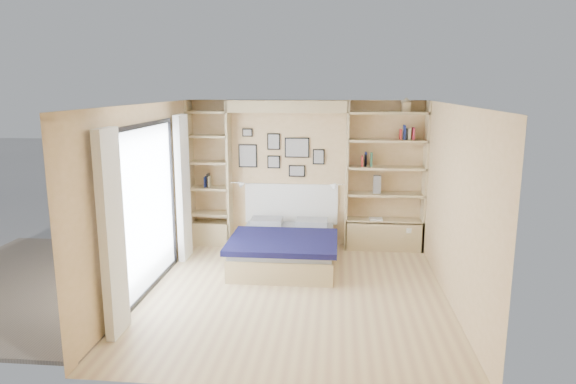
# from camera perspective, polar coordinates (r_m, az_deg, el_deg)

# --- Properties ---
(ground) EXTENTS (4.50, 4.50, 0.00)m
(ground) POSITION_cam_1_polar(r_m,az_deg,el_deg) (7.01, 0.74, -11.20)
(ground) COLOR #DCC289
(ground) RESTS_ON ground
(room_shell) EXTENTS (4.50, 4.50, 4.50)m
(room_shell) POSITION_cam_1_polar(r_m,az_deg,el_deg) (8.18, -1.04, 0.05)
(room_shell) COLOR #E5BD8C
(room_shell) RESTS_ON ground
(bed) EXTENTS (1.61, 2.04, 1.07)m
(bed) POSITION_cam_1_polar(r_m,az_deg,el_deg) (8.06, -0.30, -6.10)
(bed) COLOR #CDB785
(bed) RESTS_ON ground
(photo_gallery) EXTENTS (1.48, 0.02, 0.82)m
(photo_gallery) POSITION_cam_1_polar(r_m,az_deg,el_deg) (8.78, -0.96, 4.35)
(photo_gallery) COLOR black
(photo_gallery) RESTS_ON ground
(reading_lamps) EXTENTS (1.92, 0.12, 0.15)m
(reading_lamps) POSITION_cam_1_polar(r_m,az_deg,el_deg) (8.63, -0.11, 0.83)
(reading_lamps) COLOR silver
(reading_lamps) RESTS_ON ground
(shelf_decor) EXTENTS (3.50, 0.23, 2.03)m
(shelf_decor) POSITION_cam_1_polar(r_m,az_deg,el_deg) (8.58, 8.79, 4.58)
(shelf_decor) COLOR maroon
(shelf_decor) RESTS_ON ground
(deck) EXTENTS (3.20, 4.00, 0.05)m
(deck) POSITION_cam_1_polar(r_m,az_deg,el_deg) (8.12, -25.85, -9.15)
(deck) COLOR #746455
(deck) RESTS_ON ground
(deck_chair) EXTENTS (0.57, 0.83, 0.78)m
(deck_chair) POSITION_cam_1_polar(r_m,az_deg,el_deg) (8.87, -19.60, -4.41)
(deck_chair) COLOR tan
(deck_chair) RESTS_ON ground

